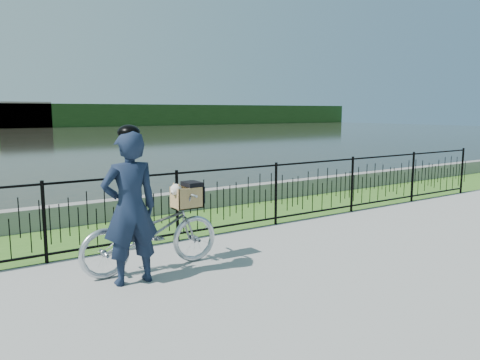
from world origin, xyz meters
TOP-DOWN VIEW (x-y plane):
  - ground at (0.00, 0.00)m, footprint 120.00×120.00m
  - grass_strip at (0.00, 2.60)m, footprint 60.00×2.00m
  - quay_wall at (0.00, 3.60)m, footprint 60.00×0.30m
  - fence at (0.00, 1.60)m, footprint 14.00×0.06m
  - far_building_right at (6.00, 58.50)m, footprint 6.00×3.00m
  - bicycle_rig at (-1.88, 0.56)m, footprint 1.90×0.66m
  - cyclist at (-2.29, 0.23)m, footprint 0.69×0.47m

SIDE VIEW (x-z plane):
  - ground at x=0.00m, z-range 0.00..0.00m
  - grass_strip at x=0.00m, z-range 0.00..0.01m
  - quay_wall at x=0.00m, z-range 0.00..0.40m
  - bicycle_rig at x=-1.88m, z-range -0.06..1.08m
  - fence at x=0.00m, z-range 0.00..1.15m
  - cyclist at x=-2.29m, z-range -0.01..1.90m
  - far_building_right at x=6.00m, z-range 0.00..3.20m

